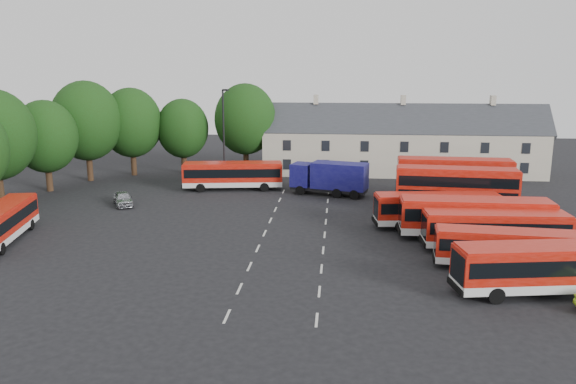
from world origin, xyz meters
name	(u,v)px	position (x,y,z in m)	size (l,w,h in m)	color
ground	(261,240)	(0.00, 0.00, 0.00)	(140.00, 140.00, 0.00)	black
lane_markings	(294,234)	(2.50, 2.00, 0.01)	(5.15, 33.80, 0.01)	beige
treeline	(104,128)	(-20.74, 19.36, 6.68)	(29.92, 32.59, 12.01)	black
terrace_houses	(401,144)	(14.00, 30.00, 3.86)	(35.70, 7.13, 10.06)	beige
bus_row_a	(547,265)	(18.67, -9.18, 1.88)	(11.35, 4.30, 3.13)	silver
bus_row_b	(508,246)	(17.65, -4.87, 1.65)	(9.85, 3.10, 2.74)	silver
bus_row_c	(495,228)	(17.82, -0.90, 1.80)	(10.69, 2.87, 3.00)	silver
bus_row_d	(475,215)	(16.96, 1.87, 2.00)	(11.82, 2.88, 3.33)	silver
bus_row_e	(437,208)	(14.52, 4.93, 1.80)	(10.80, 3.66, 2.99)	silver
bus_dd_south	(456,188)	(16.92, 9.51, 2.56)	(11.11, 3.41, 4.49)	silver
bus_dd_north	(454,178)	(17.64, 14.20, 2.62)	(11.33, 3.19, 4.59)	silver
bus_west	(2,221)	(-20.26, -2.22, 1.72)	(4.27, 10.38, 2.86)	silver
bus_north	(233,173)	(-5.76, 18.45, 1.87)	(11.26, 4.05, 3.11)	silver
box_truck	(330,177)	(5.16, 16.79, 2.01)	(8.55, 4.64, 3.57)	black
silver_car	(123,199)	(-15.36, 10.26, 0.69)	(1.63, 4.06, 1.38)	#A9ABB1
lamppost	(224,136)	(-6.94, 19.83, 5.94)	(0.78, 0.40, 11.13)	black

